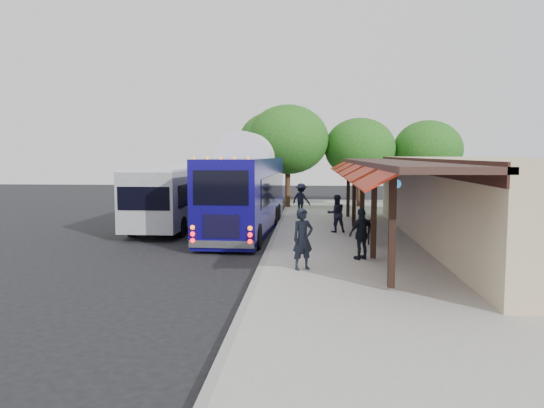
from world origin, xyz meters
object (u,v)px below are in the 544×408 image
(ped_c, at_px, (362,234))
(coach_bus, at_px, (246,190))
(ped_a, at_px, (303,239))
(ped_d, at_px, (301,199))
(ped_b, at_px, (336,213))
(city_bus, at_px, (179,193))
(sign_board, at_px, (369,228))

(ped_c, bearing_deg, coach_bus, -88.56)
(ped_a, distance_m, ped_d, 15.09)
(ped_c, bearing_deg, ped_b, -117.98)
(ped_b, bearing_deg, city_bus, -34.78)
(city_bus, relative_size, ped_c, 6.50)
(coach_bus, distance_m, ped_d, 6.87)
(coach_bus, distance_m, ped_c, 8.64)
(coach_bus, distance_m, ped_a, 9.29)
(ped_b, bearing_deg, ped_d, -90.86)
(city_bus, xyz_separation_m, sign_board, (9.22, -6.32, -0.89))
(coach_bus, distance_m, sign_board, 6.90)
(city_bus, xyz_separation_m, ped_a, (6.65, -11.03, -0.59))
(coach_bus, relative_size, ped_b, 6.92)
(ped_c, distance_m, sign_board, 3.05)
(sign_board, bearing_deg, city_bus, 161.59)
(coach_bus, xyz_separation_m, ped_c, (4.85, -7.07, -1.02))
(ped_d, bearing_deg, ped_c, 133.09)
(city_bus, height_order, ped_c, city_bus)
(ped_b, height_order, ped_d, ped_d)
(ped_a, relative_size, ped_d, 1.04)
(city_bus, bearing_deg, coach_bus, -29.43)
(ped_a, height_order, sign_board, ped_a)
(ped_c, xyz_separation_m, sign_board, (0.57, 2.98, -0.22))
(sign_board, bearing_deg, ped_c, -84.80)
(city_bus, bearing_deg, ped_c, -46.05)
(ped_b, xyz_separation_m, sign_board, (1.13, -3.37, -0.20))
(coach_bus, height_order, sign_board, coach_bus)
(ped_c, xyz_separation_m, ped_d, (-2.29, 13.37, 0.04))
(ped_a, distance_m, sign_board, 5.37)
(ped_a, xyz_separation_m, ped_b, (1.44, 8.08, -0.10))
(ped_b, relative_size, ped_c, 0.98)
(city_bus, height_order, ped_b, city_bus)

